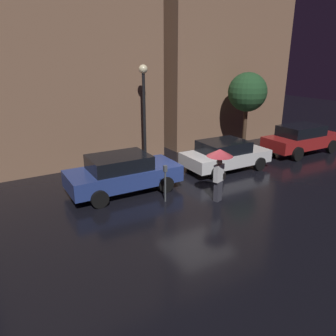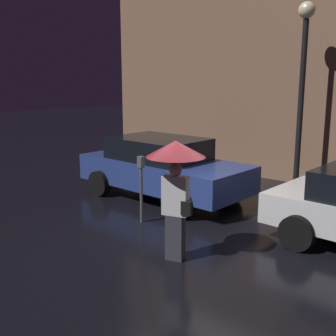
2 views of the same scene
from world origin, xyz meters
The scene contains 10 objects.
ground_plane centered at (0.00, 0.00, 0.00)m, with size 60.00×60.00×0.00m, color black.
building_facade_left centered at (-3.02, 6.50, 5.22)m, with size 8.95×3.00×10.43m.
building_facade_right centered at (6.36, 6.50, 5.19)m, with size 8.18×3.00×10.38m.
parked_car_blue centered at (-2.41, 1.54, 0.76)m, with size 4.30×2.04×1.46m.
parked_car_white centered at (2.65, 1.53, 0.71)m, with size 4.01×2.06×1.35m.
parked_car_red centered at (7.93, 1.50, 0.80)m, with size 4.48×1.91×1.51m.
pedestrian_with_umbrella centered at (0.15, -1.03, 1.50)m, with size 0.92×0.92×1.94m.
parking_meter centered at (-1.51, -0.12, 0.84)m, with size 0.12×0.10×1.36m.
street_lamp_near centered at (-0.14, 4.08, 3.10)m, with size 0.40×0.40×4.62m.
street_tree centered at (5.61, 3.43, 3.16)m, with size 2.03×2.03×4.19m.
Camera 1 is at (-6.99, -9.38, 4.96)m, focal length 35.00 mm.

